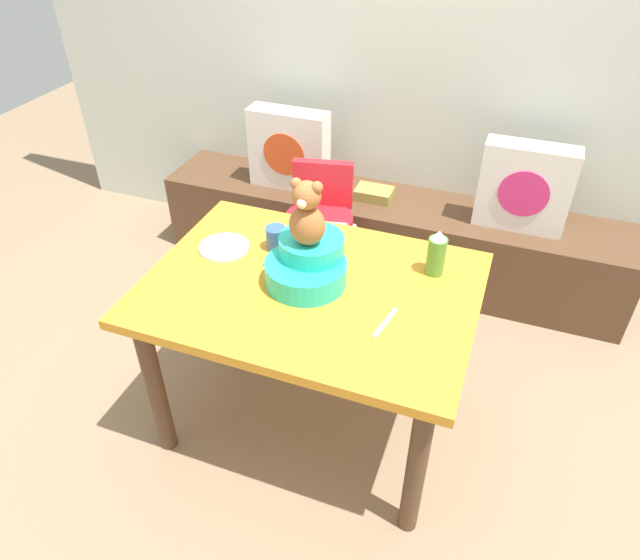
{
  "coord_description": "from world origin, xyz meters",
  "views": [
    {
      "loc": [
        0.62,
        -1.55,
        2.04
      ],
      "look_at": [
        0.0,
        0.1,
        0.69
      ],
      "focal_mm": 32.33,
      "sensor_mm": 36.0,
      "label": 1
    }
  ],
  "objects_px": {
    "pillow_floral_left": "(289,149)",
    "ketchup_bottle": "(436,253)",
    "teddy_bear": "(307,215)",
    "book_stack": "(374,193)",
    "highchair": "(319,222)",
    "pillow_floral_right": "(525,187)",
    "dining_table": "(311,308)",
    "coffee_mug": "(277,238)",
    "infant_seat_teal": "(308,263)",
    "dinner_plate_near": "(224,247)"
  },
  "relations": [
    {
      "from": "coffee_mug",
      "to": "dinner_plate_near",
      "type": "xyz_separation_m",
      "value": [
        -0.2,
        -0.08,
        -0.04
      ]
    },
    {
      "from": "highchair",
      "to": "ketchup_bottle",
      "type": "distance_m",
      "value": 0.89
    },
    {
      "from": "highchair",
      "to": "coffee_mug",
      "type": "distance_m",
      "value": 0.64
    },
    {
      "from": "teddy_bear",
      "to": "coffee_mug",
      "type": "bearing_deg",
      "value": 142.08
    },
    {
      "from": "pillow_floral_left",
      "to": "pillow_floral_right",
      "type": "xyz_separation_m",
      "value": [
        1.26,
        0.0,
        0.0
      ]
    },
    {
      "from": "infant_seat_teal",
      "to": "dinner_plate_near",
      "type": "height_order",
      "value": "infant_seat_teal"
    },
    {
      "from": "pillow_floral_right",
      "to": "ketchup_bottle",
      "type": "relative_size",
      "value": 2.38
    },
    {
      "from": "dining_table",
      "to": "coffee_mug",
      "type": "height_order",
      "value": "coffee_mug"
    },
    {
      "from": "pillow_floral_right",
      "to": "dinner_plate_near",
      "type": "xyz_separation_m",
      "value": [
        -1.09,
        -1.07,
        0.07
      ]
    },
    {
      "from": "book_stack",
      "to": "ketchup_bottle",
      "type": "height_order",
      "value": "ketchup_bottle"
    },
    {
      "from": "book_stack",
      "to": "dining_table",
      "type": "relative_size",
      "value": 0.17
    },
    {
      "from": "pillow_floral_left",
      "to": "ketchup_bottle",
      "type": "distance_m",
      "value": 1.37
    },
    {
      "from": "highchair",
      "to": "pillow_floral_right",
      "type": "bearing_deg",
      "value": 24.22
    },
    {
      "from": "pillow_floral_left",
      "to": "teddy_bear",
      "type": "relative_size",
      "value": 1.76
    },
    {
      "from": "pillow_floral_right",
      "to": "coffee_mug",
      "type": "height_order",
      "value": "pillow_floral_right"
    },
    {
      "from": "book_stack",
      "to": "ketchup_bottle",
      "type": "bearing_deg",
      "value": -62.56
    },
    {
      "from": "ketchup_bottle",
      "to": "coffee_mug",
      "type": "distance_m",
      "value": 0.62
    },
    {
      "from": "dinner_plate_near",
      "to": "ketchup_bottle",
      "type": "bearing_deg",
      "value": 9.3
    },
    {
      "from": "highchair",
      "to": "dinner_plate_near",
      "type": "bearing_deg",
      "value": -103.87
    },
    {
      "from": "pillow_floral_left",
      "to": "infant_seat_teal",
      "type": "xyz_separation_m",
      "value": [
        0.56,
        -1.14,
        0.13
      ]
    },
    {
      "from": "pillow_floral_left",
      "to": "highchair",
      "type": "xyz_separation_m",
      "value": [
        0.33,
        -0.42,
        -0.16
      ]
    },
    {
      "from": "pillow_floral_left",
      "to": "ketchup_bottle",
      "type": "xyz_separation_m",
      "value": [
        0.99,
        -0.93,
        0.15
      ]
    },
    {
      "from": "coffee_mug",
      "to": "infant_seat_teal",
      "type": "bearing_deg",
      "value": -37.82
    },
    {
      "from": "dining_table",
      "to": "dinner_plate_near",
      "type": "height_order",
      "value": "dinner_plate_near"
    },
    {
      "from": "pillow_floral_right",
      "to": "dining_table",
      "type": "distance_m",
      "value": 1.35
    },
    {
      "from": "teddy_bear",
      "to": "book_stack",
      "type": "bearing_deg",
      "value": 93.28
    },
    {
      "from": "book_stack",
      "to": "highchair",
      "type": "distance_m",
      "value": 0.47
    },
    {
      "from": "pillow_floral_right",
      "to": "infant_seat_teal",
      "type": "relative_size",
      "value": 1.33
    },
    {
      "from": "book_stack",
      "to": "highchair",
      "type": "xyz_separation_m",
      "value": [
        -0.16,
        -0.44,
        0.03
      ]
    },
    {
      "from": "pillow_floral_left",
      "to": "book_stack",
      "type": "xyz_separation_m",
      "value": [
        0.49,
        0.02,
        -0.19
      ]
    },
    {
      "from": "dining_table",
      "to": "infant_seat_teal",
      "type": "bearing_deg",
      "value": 126.58
    },
    {
      "from": "pillow_floral_right",
      "to": "ketchup_bottle",
      "type": "bearing_deg",
      "value": -106.05
    },
    {
      "from": "dining_table",
      "to": "highchair",
      "type": "height_order",
      "value": "highchair"
    },
    {
      "from": "pillow_floral_right",
      "to": "dining_table",
      "type": "xyz_separation_m",
      "value": [
        -0.68,
        -1.17,
        -0.05
      ]
    },
    {
      "from": "pillow_floral_left",
      "to": "highchair",
      "type": "bearing_deg",
      "value": -51.22
    },
    {
      "from": "ketchup_bottle",
      "to": "coffee_mug",
      "type": "xyz_separation_m",
      "value": [
        -0.62,
        -0.06,
        -0.04
      ]
    },
    {
      "from": "highchair",
      "to": "ketchup_bottle",
      "type": "height_order",
      "value": "ketchup_bottle"
    },
    {
      "from": "book_stack",
      "to": "highchair",
      "type": "relative_size",
      "value": 0.25
    },
    {
      "from": "ketchup_bottle",
      "to": "teddy_bear",
      "type": "bearing_deg",
      "value": -154.43
    },
    {
      "from": "dining_table",
      "to": "infant_seat_teal",
      "type": "height_order",
      "value": "infant_seat_teal"
    },
    {
      "from": "dining_table",
      "to": "pillow_floral_right",
      "type": "bearing_deg",
      "value": 59.88
    },
    {
      "from": "pillow_floral_right",
      "to": "highchair",
      "type": "distance_m",
      "value": 1.03
    },
    {
      "from": "book_stack",
      "to": "teddy_bear",
      "type": "bearing_deg",
      "value": -86.72
    },
    {
      "from": "infant_seat_teal",
      "to": "teddy_bear",
      "type": "relative_size",
      "value": 1.32
    },
    {
      "from": "teddy_bear",
      "to": "dinner_plate_near",
      "type": "relative_size",
      "value": 1.25
    },
    {
      "from": "pillow_floral_right",
      "to": "coffee_mug",
      "type": "distance_m",
      "value": 1.34
    },
    {
      "from": "teddy_bear",
      "to": "highchair",
      "type": "bearing_deg",
      "value": 107.36
    },
    {
      "from": "highchair",
      "to": "teddy_bear",
      "type": "distance_m",
      "value": 0.91
    },
    {
      "from": "infant_seat_teal",
      "to": "coffee_mug",
      "type": "xyz_separation_m",
      "value": [
        -0.19,
        0.15,
        -0.02
      ]
    },
    {
      "from": "pillow_floral_right",
      "to": "teddy_bear",
      "type": "xyz_separation_m",
      "value": [
        -0.7,
        -1.14,
        0.34
      ]
    }
  ]
}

